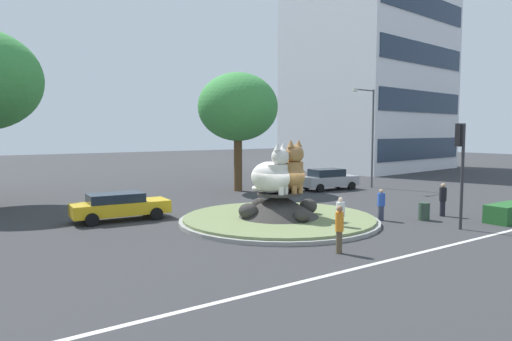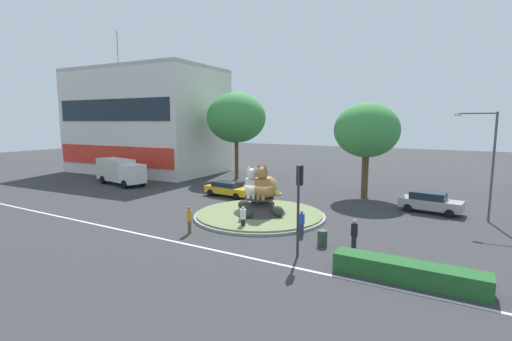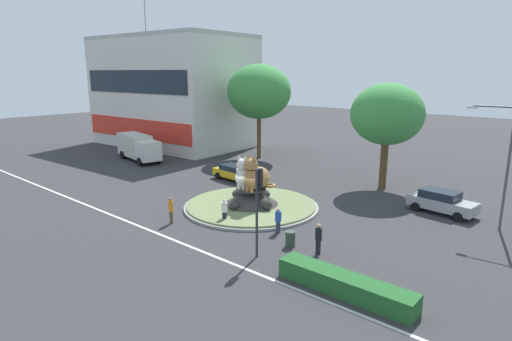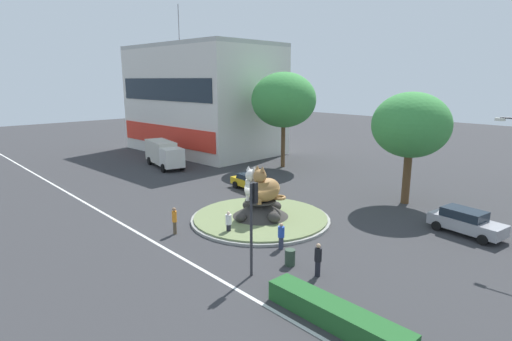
# 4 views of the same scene
# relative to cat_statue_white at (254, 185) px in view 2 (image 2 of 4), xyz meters

# --- Properties ---
(ground_plane) EXTENTS (160.00, 160.00, 0.00)m
(ground_plane) POSITION_rel_cat_statue_white_xyz_m (0.48, 0.09, -2.39)
(ground_plane) COLOR #333335
(lane_centreline) EXTENTS (112.00, 0.20, 0.01)m
(lane_centreline) POSITION_rel_cat_statue_white_xyz_m (0.48, -7.52, -2.39)
(lane_centreline) COLOR silver
(lane_centreline) RESTS_ON ground
(roundabout_island) EXTENTS (9.86, 9.86, 1.48)m
(roundabout_island) POSITION_rel_cat_statue_white_xyz_m (0.47, 0.10, -1.92)
(roundabout_island) COLOR gray
(roundabout_island) RESTS_ON ground
(cat_statue_white) EXTENTS (1.91, 2.74, 2.47)m
(cat_statue_white) POSITION_rel_cat_statue_white_xyz_m (0.00, 0.00, 0.00)
(cat_statue_white) COLOR silver
(cat_statue_white) RESTS_ON roundabout_island
(cat_statue_tabby) EXTENTS (1.70, 2.68, 2.63)m
(cat_statue_tabby) POSITION_rel_cat_statue_white_xyz_m (1.01, 0.03, 0.06)
(cat_statue_tabby) COLOR #9E703D
(cat_statue_tabby) RESTS_ON roundabout_island
(traffic_light_mast) EXTENTS (0.35, 0.46, 4.86)m
(traffic_light_mast) POSITION_rel_cat_statue_white_xyz_m (6.28, -5.93, 1.01)
(traffic_light_mast) COLOR #2D2D33
(traffic_light_mast) RESTS_ON ground
(shophouse_block) EXTENTS (21.24, 13.59, 20.13)m
(shophouse_block) POSITION_rel_cat_statue_white_xyz_m (-26.06, 14.29, 4.74)
(shophouse_block) COLOR silver
(shophouse_block) RESTS_ON ground
(clipped_hedge_strip) EXTENTS (6.54, 1.20, 0.90)m
(clipped_hedge_strip) POSITION_rel_cat_statue_white_xyz_m (11.82, -6.43, -1.94)
(clipped_hedge_strip) COLOR #235B28
(clipped_hedge_strip) RESTS_ON ground
(broadleaf_tree_behind_island) EXTENTS (7.16, 7.16, 10.62)m
(broadleaf_tree_behind_island) POSITION_rel_cat_statue_white_xyz_m (-10.96, 14.42, 5.17)
(broadleaf_tree_behind_island) COLOR brown
(broadleaf_tree_behind_island) RESTS_ON ground
(second_tree_near_tower) EXTENTS (5.99, 5.99, 8.88)m
(second_tree_near_tower) POSITION_rel_cat_statue_white_xyz_m (5.45, 11.47, 3.90)
(second_tree_near_tower) COLOR brown
(second_tree_near_tower) RESTS_ON ground
(streetlight_arm) EXTENTS (2.69, 0.41, 7.79)m
(streetlight_arm) POSITION_rel_cat_statue_white_xyz_m (15.03, 6.99, 2.17)
(streetlight_arm) COLOR #4C4C51
(streetlight_arm) RESTS_ON ground
(pedestrian_blue_shirt) EXTENTS (0.39, 0.39, 1.60)m
(pedestrian_blue_shirt) POSITION_rel_cat_statue_white_xyz_m (5.00, -2.51, -1.56)
(pedestrian_blue_shirt) COLOR #33384C
(pedestrian_blue_shirt) RESTS_ON ground
(pedestrian_black_shirt) EXTENTS (0.37, 0.37, 1.77)m
(pedestrian_black_shirt) POSITION_rel_cat_statue_white_xyz_m (8.63, -3.61, -1.46)
(pedestrian_black_shirt) COLOR black
(pedestrian_black_shirt) RESTS_ON ground
(pedestrian_orange_shirt) EXTENTS (0.31, 0.31, 1.79)m
(pedestrian_orange_shirt) POSITION_rel_cat_statue_white_xyz_m (-1.32, -5.83, -1.42)
(pedestrian_orange_shirt) COLOR brown
(pedestrian_orange_shirt) RESTS_ON ground
(pedestrian_white_shirt) EXTENTS (0.39, 0.39, 1.60)m
(pedestrian_white_shirt) POSITION_rel_cat_statue_white_xyz_m (1.21, -3.41, -1.56)
(pedestrian_white_shirt) COLOR black
(pedestrian_white_shirt) RESTS_ON ground
(sedan_on_far_lane) EXTENTS (4.69, 2.42, 1.62)m
(sedan_on_far_lane) POSITION_rel_cat_statue_white_xyz_m (11.44, 7.93, -1.54)
(sedan_on_far_lane) COLOR #99999E
(sedan_on_far_lane) RESTS_ON ground
(hatchback_near_shophouse) EXTENTS (4.91, 2.25, 1.40)m
(hatchback_near_shophouse) POSITION_rel_cat_statue_white_xyz_m (-5.83, 5.10, -1.64)
(hatchback_near_shophouse) COLOR gold
(hatchback_near_shophouse) RESTS_ON ground
(delivery_box_truck) EXTENTS (7.50, 3.51, 2.86)m
(delivery_box_truck) POSITION_rel_cat_statue_white_xyz_m (-20.22, 4.48, -0.81)
(delivery_box_truck) COLOR silver
(delivery_box_truck) RESTS_ON ground
(litter_bin) EXTENTS (0.56, 0.56, 0.90)m
(litter_bin) POSITION_rel_cat_statue_white_xyz_m (6.84, -3.74, -1.94)
(litter_bin) COLOR #2D4233
(litter_bin) RESTS_ON ground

